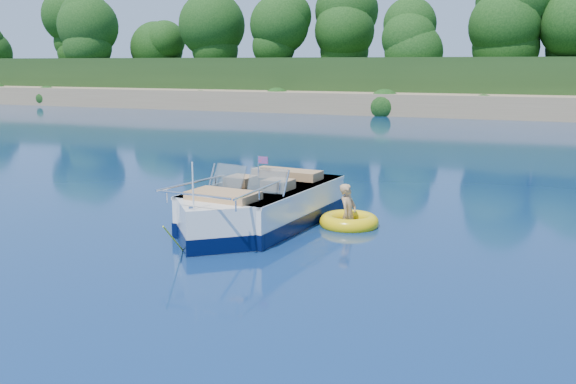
{
  "coord_description": "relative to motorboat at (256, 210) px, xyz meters",
  "views": [
    {
      "loc": [
        3.8,
        -9.2,
        3.61
      ],
      "look_at": [
        -1.3,
        3.45,
        0.85
      ],
      "focal_mm": 40.0,
      "sensor_mm": 36.0,
      "label": 1
    }
  ],
  "objects": [
    {
      "name": "shoreline",
      "position": [
        2.04,
        60.37,
        0.58
      ],
      "size": [
        170.0,
        59.0,
        6.0
      ],
      "color": "#8E7552",
      "rests_on": "ground"
    },
    {
      "name": "treeline",
      "position": [
        2.08,
        37.61,
        5.15
      ],
      "size": [
        150.0,
        7.12,
        8.19
      ],
      "color": "black",
      "rests_on": "ground"
    },
    {
      "name": "ground",
      "position": [
        2.04,
        -3.4,
        -0.39
      ],
      "size": [
        160.0,
        160.0,
        0.0
      ],
      "primitive_type": "plane",
      "color": "#0A2349",
      "rests_on": "ground"
    },
    {
      "name": "motorboat",
      "position": [
        0.0,
        0.0,
        0.0
      ],
      "size": [
        2.58,
        6.08,
        2.03
      ],
      "rotation": [
        0.0,
        0.0,
        -0.1
      ],
      "color": "white",
      "rests_on": "ground"
    },
    {
      "name": "boy",
      "position": [
        1.84,
        0.98,
        -0.39
      ],
      "size": [
        0.41,
        0.8,
        1.51
      ],
      "primitive_type": "imported",
      "rotation": [
        0.0,
        -0.17,
        1.48
      ],
      "color": "tan",
      "rests_on": "ground"
    },
    {
      "name": "tow_tube",
      "position": [
        1.88,
        0.9,
        -0.3
      ],
      "size": [
        1.7,
        1.7,
        0.35
      ],
      "rotation": [
        0.0,
        0.0,
        0.33
      ],
      "color": "yellow",
      "rests_on": "ground"
    }
  ]
}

